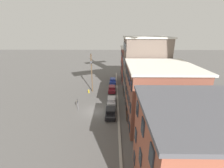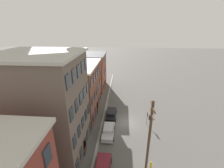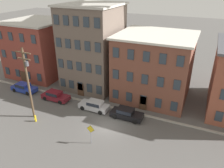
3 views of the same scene
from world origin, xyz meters
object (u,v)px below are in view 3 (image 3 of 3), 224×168
Objects in this scene: car_maroon at (55,95)px; caution_sign at (91,131)px; fire_hydrant at (35,118)px; utility_pole at (28,81)px; car_silver at (94,105)px; car_black at (126,113)px; car_blue at (24,87)px.

caution_sign is at bearing -33.15° from car_maroon.
car_maroon reaches higher than fire_hydrant.
utility_pole reaches higher than car_maroon.
car_silver is (6.99, -0.02, 0.00)m from car_maroon.
utility_pole reaches higher than caution_sign.
car_black is 12.19m from fire_hydrant.
car_blue is at bearing 142.41° from fire_hydrant.
car_blue is 9.87m from fire_hydrant.
utility_pole is (6.87, -5.22, 4.75)m from car_blue.
utility_pole is at bearing -156.98° from car_black.
car_blue is 4.58× the size of fire_hydrant.
car_blue is at bearing 179.29° from car_silver.
car_maroon is 11.95m from car_black.
car_blue is 13.59m from car_silver.
car_silver is 4.96m from car_black.
car_black is 1.74× the size of caution_sign.
utility_pole is (0.27, -5.07, 4.75)m from car_maroon.
car_maroon is 4.58× the size of fire_hydrant.
fire_hydrant is at bearing -151.79° from car_black.
utility_pole is at bearing -143.06° from car_silver.
car_black is at bearing -0.80° from car_blue.
utility_pole is (-11.68, -4.96, 4.75)m from car_black.
utility_pole reaches higher than fire_hydrant.
car_silver reaches higher than fire_hydrant.
utility_pole is (-9.84, 1.54, 3.81)m from caution_sign.
fire_hydrant is (0.94, -0.80, -5.02)m from utility_pole.
utility_pole is at bearing -86.91° from car_maroon.
utility_pole reaches higher than car_blue.
utility_pole is (-6.71, -5.05, 4.75)m from car_silver.
car_black is 0.45× the size of utility_pole.
caution_sign is 10.67m from utility_pole.
car_maroon is 12.12m from caution_sign.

